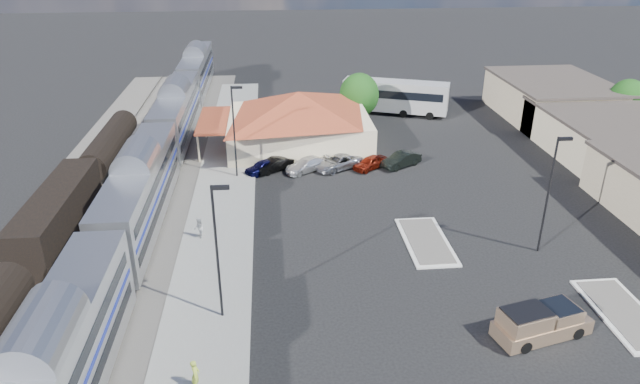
{
  "coord_description": "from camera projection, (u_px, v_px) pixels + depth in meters",
  "views": [
    {
      "loc": [
        -7.59,
        -35.23,
        21.96
      ],
      "look_at": [
        -3.85,
        5.89,
        2.8
      ],
      "focal_mm": 32.0,
      "sensor_mm": 36.0,
      "label": 1
    }
  ],
  "objects": [
    {
      "name": "traffic_island_north",
      "position": [
        624.0,
        313.0,
        35.58
      ],
      "size": [
        3.3,
        7.5,
        0.21
      ],
      "color": "silver",
      "rests_on": "ground"
    },
    {
      "name": "parked_car_d",
      "position": [
        338.0,
        162.0,
        56.93
      ],
      "size": [
        5.53,
        4.53,
        1.4
      ],
      "primitive_type": "imported",
      "rotation": [
        0.0,
        0.0,
        -1.05
      ],
      "color": "gray",
      "rests_on": "ground"
    },
    {
      "name": "passenger_train",
      "position": [
        141.0,
        194.0,
        45.05
      ],
      "size": [
        3.0,
        104.0,
        5.55
      ],
      "color": "silver",
      "rests_on": "ground"
    },
    {
      "name": "tree_depot",
      "position": [
        359.0,
        95.0,
        67.35
      ],
      "size": [
        4.71,
        4.71,
        6.63
      ],
      "color": "#382314",
      "rests_on": "ground"
    },
    {
      "name": "person_b",
      "position": [
        199.0,
        228.0,
        43.74
      ],
      "size": [
        0.84,
        0.97,
        1.7
      ],
      "primitive_type": "imported",
      "rotation": [
        0.0,
        0.0,
        -1.29
      ],
      "color": "silver",
      "rests_on": "platform"
    },
    {
      "name": "lamp_plat_s",
      "position": [
        218.0,
        243.0,
        33.13
      ],
      "size": [
        1.08,
        0.25,
        9.0
      ],
      "color": "black",
      "rests_on": "ground"
    },
    {
      "name": "platform",
      "position": [
        220.0,
        226.0,
        46.09
      ],
      "size": [
        5.5,
        92.0,
        0.18
      ],
      "primitive_type": "cube",
      "color": "gray",
      "rests_on": "ground"
    },
    {
      "name": "parked_car_e",
      "position": [
        370.0,
        163.0,
        56.94
      ],
      "size": [
        4.06,
        3.55,
        1.32
      ],
      "primitive_type": "imported",
      "rotation": [
        0.0,
        0.0,
        -0.94
      ],
      "color": "maroon",
      "rests_on": "ground"
    },
    {
      "name": "pickup_truck",
      "position": [
        542.0,
        322.0,
        33.43
      ],
      "size": [
        6.11,
        3.47,
        1.99
      ],
      "rotation": [
        0.0,
        0.0,
        1.82
      ],
      "color": "tan",
      "rests_on": "ground"
    },
    {
      "name": "freight_cars",
      "position": [
        58.0,
        217.0,
        43.5
      ],
      "size": [
        2.8,
        46.0,
        4.0
      ],
      "color": "black",
      "rests_on": "ground"
    },
    {
      "name": "station_depot",
      "position": [
        298.0,
        119.0,
        61.68
      ],
      "size": [
        18.35,
        12.24,
        6.2
      ],
      "color": "beige",
      "rests_on": "ground"
    },
    {
      "name": "coach_bus",
      "position": [
        395.0,
        95.0,
        73.12
      ],
      "size": [
        13.47,
        7.4,
        4.27
      ],
      "rotation": [
        0.0,
        0.0,
        1.21
      ],
      "color": "silver",
      "rests_on": "ground"
    },
    {
      "name": "parked_car_b",
      "position": [
        274.0,
        165.0,
        56.42
      ],
      "size": [
        4.16,
        3.42,
        1.34
      ],
      "primitive_type": "imported",
      "rotation": [
        0.0,
        0.0,
        -0.98
      ],
      "color": "black",
      "rests_on": "ground"
    },
    {
      "name": "traffic_island_south",
      "position": [
        426.0,
        241.0,
        43.79
      ],
      "size": [
        3.3,
        7.5,
        0.21
      ],
      "color": "silver",
      "rests_on": "ground"
    },
    {
      "name": "lamp_plat_n",
      "position": [
        235.0,
        125.0,
        53.01
      ],
      "size": [
        1.08,
        0.25,
        9.0
      ],
      "color": "black",
      "rests_on": "ground"
    },
    {
      "name": "parked_car_a",
      "position": [
        263.0,
        167.0,
        56.07
      ],
      "size": [
        3.91,
        3.41,
        1.27
      ],
      "primitive_type": "imported",
      "rotation": [
        0.0,
        0.0,
        -0.94
      ],
      "color": "#0C0D3F",
      "rests_on": "ground"
    },
    {
      "name": "buildings_east",
      "position": [
        635.0,
        149.0,
        55.94
      ],
      "size": [
        14.4,
        51.4,
        4.8
      ],
      "color": "#C6B28C",
      "rests_on": "ground"
    },
    {
      "name": "parked_car_c",
      "position": [
        306.0,
        165.0,
        56.41
      ],
      "size": [
        4.92,
        4.12,
        1.35
      ],
      "primitive_type": "imported",
      "rotation": [
        0.0,
        0.0,
        -0.99
      ],
      "color": "silver",
      "rests_on": "ground"
    },
    {
      "name": "lamp_lot",
      "position": [
        551.0,
        186.0,
        40.44
      ],
      "size": [
        1.08,
        0.25,
        9.0
      ],
      "color": "black",
      "rests_on": "ground"
    },
    {
      "name": "person_a",
      "position": [
        195.0,
        375.0,
        29.32
      ],
      "size": [
        0.47,
        0.68,
        1.79
      ],
      "primitive_type": "imported",
      "rotation": [
        0.0,
        0.0,
        1.51
      ],
      "color": "#C4DF45",
      "rests_on": "platform"
    },
    {
      "name": "railbed",
      "position": [
        112.0,
        219.0,
        47.17
      ],
      "size": [
        16.0,
        100.0,
        0.12
      ],
      "primitive_type": "cube",
      "color": "#4C4944",
      "rests_on": "ground"
    },
    {
      "name": "ground",
      "position": [
        380.0,
        258.0,
        41.7
      ],
      "size": [
        280.0,
        280.0,
        0.0
      ],
      "primitive_type": "plane",
      "color": "black",
      "rests_on": "ground"
    },
    {
      "name": "parked_car_f",
      "position": [
        401.0,
        160.0,
        57.44
      ],
      "size": [
        4.58,
        3.68,
        1.46
      ],
      "primitive_type": "imported",
      "rotation": [
        0.0,
        0.0,
        -1.01
      ],
      "color": "black",
      "rests_on": "ground"
    },
    {
      "name": "tree_east_c",
      "position": [
        627.0,
        100.0,
        66.39
      ],
      "size": [
        4.41,
        4.41,
        6.21
      ],
      "color": "#382314",
      "rests_on": "ground"
    }
  ]
}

